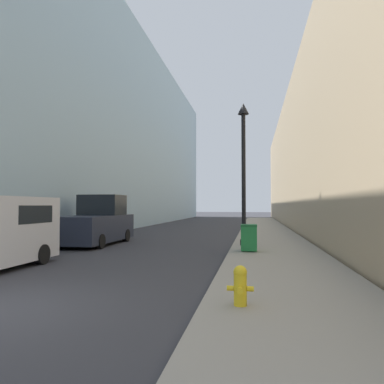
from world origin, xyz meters
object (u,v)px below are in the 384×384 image
(trash_bin, at_px, (249,237))
(pickup_truck, at_px, (96,224))
(fire_hydrant, at_px, (240,285))
(lamppost, at_px, (244,160))

(trash_bin, relative_size, pickup_truck, 0.19)
(trash_bin, distance_m, pickup_truck, 7.95)
(fire_hydrant, relative_size, lamppost, 0.11)
(fire_hydrant, bearing_deg, lamppost, 91.15)
(fire_hydrant, relative_size, trash_bin, 0.68)
(lamppost, bearing_deg, fire_hydrant, -88.85)
(fire_hydrant, xyz_separation_m, trash_bin, (0.05, 7.81, 0.16))
(fire_hydrant, height_order, pickup_truck, pickup_truck)
(fire_hydrant, height_order, lamppost, lamppost)
(lamppost, bearing_deg, pickup_truck, 173.82)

